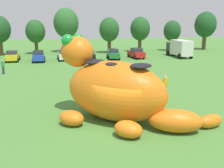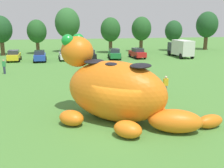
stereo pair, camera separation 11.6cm
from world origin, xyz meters
name	(u,v)px [view 1 (the left image)]	position (x,y,z in m)	size (l,w,h in m)	color
ground_plane	(115,129)	(0.00, 0.00, 0.00)	(160.00, 160.00, 0.00)	#4C8438
giant_inflatable_creature	(116,90)	(0.34, 1.42, 1.94)	(9.83, 7.49, 5.30)	orange
car_yellow	(13,56)	(-10.14, 28.71, 0.86)	(2.07, 4.17, 1.72)	yellow
car_blue	(39,56)	(-6.13, 27.59, 0.86)	(2.06, 4.16, 1.72)	#2347B7
car_white	(64,55)	(-2.27, 28.35, 0.86)	(2.12, 4.19, 1.72)	white
car_black	(88,55)	(1.59, 27.55, 0.86)	(2.09, 4.17, 1.72)	black
car_green	(113,54)	(5.81, 27.96, 0.86)	(2.21, 4.23, 1.72)	#1E7238
car_red	(136,53)	(9.86, 28.21, 0.86)	(2.26, 4.25, 1.72)	red
box_truck	(179,48)	(17.64, 28.03, 1.60)	(2.38, 6.41, 2.95)	#333842
tree_centre_left	(35,32)	(-7.17, 37.50, 4.21)	(3.63, 3.63, 6.44)	brown
tree_centre	(66,23)	(-1.35, 39.36, 5.70)	(4.91, 4.91, 8.72)	brown
tree_centre_right	(109,30)	(6.76, 36.24, 4.49)	(3.87, 3.87, 6.86)	brown
tree_mid_right	(140,29)	(13.29, 37.10, 4.60)	(3.96, 3.96, 7.03)	brown
tree_right	(172,31)	(20.40, 37.38, 4.13)	(3.56, 3.56, 6.31)	brown
tree_far_right	(205,25)	(28.51, 38.29, 5.35)	(4.61, 4.61, 8.18)	brown
spectator_near_inflatable	(165,86)	(5.55, 5.82, 0.85)	(0.38, 0.26, 1.71)	#726656
spectator_mid_field	(3,67)	(-9.57, 18.32, 0.85)	(0.38, 0.26, 1.71)	#2D334C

